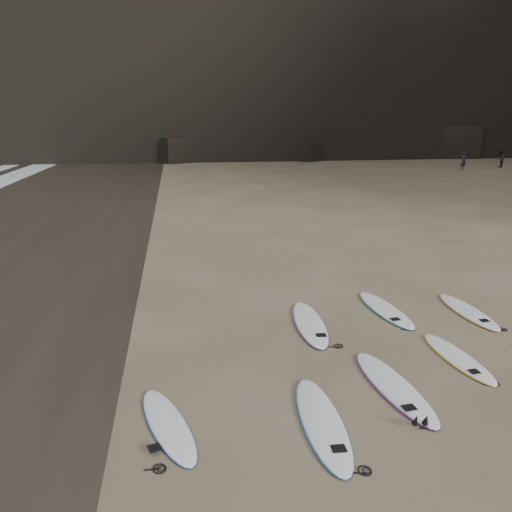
{
  "coord_description": "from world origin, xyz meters",
  "views": [
    {
      "loc": [
        -5.86,
        -7.8,
        4.66
      ],
      "look_at": [
        -4.1,
        3.24,
        1.5
      ],
      "focal_mm": 35.0,
      "sensor_mm": 36.0,
      "label": 1
    }
  ],
  "objects": [
    {
      "name": "surfboard_0",
      "position": [
        -3.77,
        -1.24,
        0.05
      ],
      "size": [
        0.74,
        2.63,
        0.09
      ],
      "primitive_type": "ellipsoid",
      "rotation": [
        0.0,
        0.0,
        -0.04
      ],
      "color": "white",
      "rests_on": "ground"
    },
    {
      "name": "surfboard_5",
      "position": [
        -2.96,
        2.5,
        0.05
      ],
      "size": [
        0.83,
        2.72,
        0.1
      ],
      "primitive_type": "ellipsoid",
      "rotation": [
        0.0,
        0.0,
        -0.07
      ],
      "color": "white",
      "rests_on": "ground"
    },
    {
      "name": "surfboard_7",
      "position": [
        1.06,
        2.62,
        0.04
      ],
      "size": [
        0.59,
        2.44,
        0.09
      ],
      "primitive_type": "ellipsoid",
      "rotation": [
        0.0,
        0.0,
        0.0
      ],
      "color": "white",
      "rests_on": "ground"
    },
    {
      "name": "surfboard_6",
      "position": [
        -0.89,
        3.05,
        0.05
      ],
      "size": [
        0.83,
        2.6,
        0.09
      ],
      "primitive_type": "ellipsoid",
      "rotation": [
        0.0,
        0.0,
        0.08
      ],
      "color": "white",
      "rests_on": "ground"
    },
    {
      "name": "person_a",
      "position": [
        19.12,
        33.1,
        0.82
      ],
      "size": [
        0.7,
        0.58,
        1.64
      ],
      "primitive_type": "imported",
      "rotation": [
        0.0,
        0.0,
        0.36
      ],
      "color": "#232227",
      "rests_on": "ground"
    },
    {
      "name": "person_b",
      "position": [
        23.83,
        34.81,
        0.83
      ],
      "size": [
        1.01,
        1.02,
        1.66
      ],
      "primitive_type": "imported",
      "rotation": [
        0.0,
        0.0,
        3.97
      ],
      "color": "black",
      "rests_on": "ground"
    },
    {
      "name": "ground",
      "position": [
        0.0,
        0.0,
        0.0
      ],
      "size": [
        240.0,
        240.0,
        0.0
      ],
      "primitive_type": "plane",
      "color": "#897559",
      "rests_on": "ground"
    },
    {
      "name": "surfboard_1",
      "position": [
        -2.21,
        -0.42,
        0.05
      ],
      "size": [
        0.87,
        2.7,
        0.1
      ],
      "primitive_type": "ellipsoid",
      "rotation": [
        0.0,
        0.0,
        0.09
      ],
      "color": "white",
      "rests_on": "ground"
    },
    {
      "name": "surfboard_11",
      "position": [
        -6.15,
        -0.93,
        0.04
      ],
      "size": [
        1.17,
        2.28,
        0.08
      ],
      "primitive_type": "ellipsoid",
      "rotation": [
        0.0,
        0.0,
        0.3
      ],
      "color": "white",
      "rests_on": "ground"
    },
    {
      "name": "surfboard_2",
      "position": [
        -0.5,
        0.42,
        0.04
      ],
      "size": [
        0.68,
        2.28,
        0.08
      ],
      "primitive_type": "ellipsoid",
      "rotation": [
        0.0,
        0.0,
        0.06
      ],
      "color": "white",
      "rests_on": "ground"
    }
  ]
}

